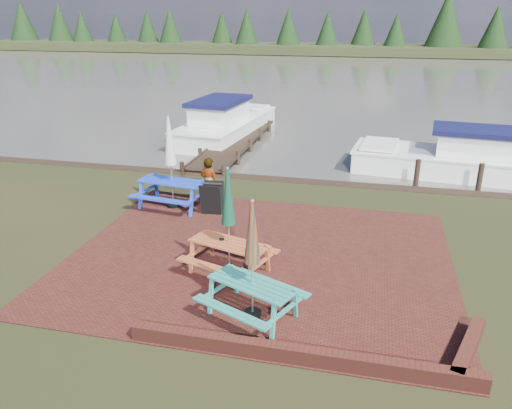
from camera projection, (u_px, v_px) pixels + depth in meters
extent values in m
plane|color=black|center=(249.00, 278.00, 11.12)|extent=(120.00, 120.00, 0.00)
cube|color=#3D1813|center=(259.00, 257.00, 12.02)|extent=(9.00, 7.50, 0.02)
cube|color=#4C1E16|center=(298.00, 355.00, 8.38)|extent=(6.00, 0.22, 0.30)
cube|color=#4C1E16|center=(468.00, 350.00, 8.51)|extent=(0.82, 1.77, 0.30)
cube|color=#45413B|center=(349.00, 78.00, 44.69)|extent=(120.00, 60.00, 0.02)
cube|color=black|center=(362.00, 50.00, 70.82)|extent=(120.00, 10.00, 1.20)
cube|color=#298576|center=(252.00, 284.00, 9.47)|extent=(1.85, 1.32, 0.04)
cube|color=#298576|center=(231.00, 312.00, 9.09)|extent=(1.67, 0.91, 0.04)
cube|color=#298576|center=(272.00, 283.00, 10.06)|extent=(1.67, 0.91, 0.04)
cube|color=#298576|center=(223.00, 288.00, 10.03)|extent=(0.68, 1.40, 0.71)
cube|color=#298576|center=(285.00, 313.00, 9.18)|extent=(0.68, 1.40, 0.71)
cylinder|color=black|center=(252.00, 314.00, 9.71)|extent=(0.35, 0.35, 0.10)
cylinder|color=#B2B2B7|center=(252.00, 261.00, 9.30)|extent=(0.03, 0.03, 2.40)
cone|color=#9F2916|center=(252.00, 233.00, 9.09)|extent=(0.31, 0.31, 1.20)
cube|color=#AA512B|center=(229.00, 243.00, 11.08)|extent=(1.91, 1.19, 0.04)
cube|color=#AA512B|center=(212.00, 267.00, 10.64)|extent=(1.77, 0.75, 0.04)
cube|color=#AA512B|center=(245.00, 244.00, 11.72)|extent=(1.77, 0.75, 0.04)
cube|color=#AA512B|center=(202.00, 250.00, 11.57)|extent=(0.53, 1.50, 0.73)
cube|color=#AA512B|center=(259.00, 266.00, 10.85)|extent=(0.53, 1.50, 0.73)
cylinder|color=black|center=(230.00, 271.00, 11.32)|extent=(0.36, 0.36, 0.10)
cylinder|color=#B2B2B7|center=(229.00, 223.00, 10.90)|extent=(0.04, 0.04, 2.47)
cone|color=#0F3725|center=(228.00, 197.00, 10.68)|extent=(0.32, 0.32, 1.24)
cube|color=#1939BE|center=(172.00, 181.00, 14.87)|extent=(2.07, 1.04, 0.04)
cube|color=#1939BE|center=(159.00, 200.00, 14.34)|extent=(2.00, 0.54, 0.04)
cube|color=#1939BE|center=(185.00, 184.00, 15.63)|extent=(2.00, 0.54, 0.04)
cube|color=#1939BE|center=(148.00, 191.00, 15.31)|extent=(0.33, 1.71, 0.81)
cube|color=#1939BE|center=(198.00, 198.00, 14.72)|extent=(0.33, 1.71, 0.81)
cylinder|color=black|center=(173.00, 205.00, 15.14)|extent=(0.40, 0.40, 0.11)
cylinder|color=#B2B2B7|center=(171.00, 163.00, 14.67)|extent=(0.04, 0.04, 2.75)
cone|color=beige|center=(169.00, 141.00, 14.43)|extent=(0.35, 0.35, 1.37)
cube|color=black|center=(210.00, 200.00, 14.30)|extent=(0.61, 0.28, 0.95)
cube|color=black|center=(214.00, 197.00, 14.59)|extent=(0.61, 0.28, 0.95)
cube|color=black|center=(211.00, 183.00, 14.27)|extent=(0.59, 0.09, 0.03)
cube|color=black|center=(236.00, 142.00, 22.26)|extent=(1.60, 9.00, 0.06)
cube|color=black|center=(220.00, 140.00, 22.40)|extent=(0.08, 9.00, 0.08)
cube|color=black|center=(252.00, 141.00, 22.08)|extent=(0.08, 9.00, 0.08)
cylinder|color=black|center=(182.00, 175.00, 18.43)|extent=(0.16, 0.16, 1.00)
cylinder|color=black|center=(224.00, 178.00, 18.08)|extent=(0.16, 0.16, 1.00)
cube|color=white|center=(227.00, 130.00, 24.26)|extent=(3.28, 7.60, 1.05)
cube|color=white|center=(227.00, 119.00, 24.06)|extent=(3.34, 7.75, 0.08)
cube|color=white|center=(220.00, 112.00, 23.10)|extent=(2.13, 3.27, 0.90)
cube|color=#0E0F33|center=(219.00, 101.00, 22.91)|extent=(2.38, 3.73, 0.19)
cube|color=white|center=(247.00, 107.00, 26.48)|extent=(2.28, 1.54, 0.11)
cube|color=white|center=(452.00, 166.00, 18.69)|extent=(7.42, 3.29, 0.96)
cube|color=white|center=(454.00, 154.00, 18.51)|extent=(7.57, 3.35, 0.08)
cube|color=white|center=(481.00, 143.00, 18.08)|extent=(3.20, 2.12, 0.81)
cube|color=#0E0F33|center=(483.00, 131.00, 17.91)|extent=(3.65, 2.37, 0.17)
cube|color=white|center=(380.00, 144.00, 19.33)|extent=(1.52, 2.25, 0.10)
imported|color=gray|center=(208.00, 158.00, 16.81)|extent=(0.76, 0.59, 1.85)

